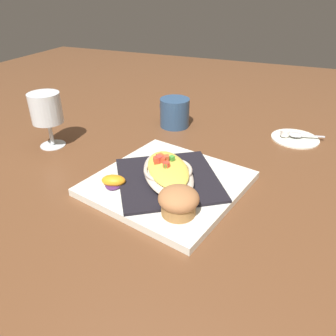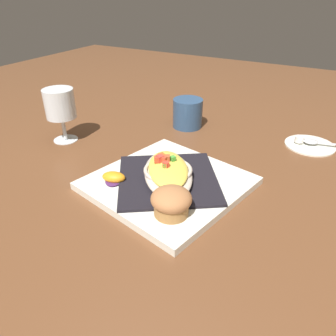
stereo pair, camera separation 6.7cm
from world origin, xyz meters
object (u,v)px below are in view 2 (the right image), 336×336
object	(u,v)px
creamer_cup_0	(299,139)
creamer_saucer	(310,145)
spoon	(312,142)
stemmed_glass	(60,106)
square_plate	(168,183)
muffin	(171,202)
orange_garnish	(114,178)
gratin_dish	(168,171)
coffee_mug	(187,114)

from	to	relation	value
creamer_cup_0	creamer_saucer	bearing A→B (deg)	101.95
creamer_saucer	spoon	xyz separation A→B (m)	(-0.00, 0.00, 0.01)
stemmed_glass	creamer_cup_0	size ratio (longest dim) A/B	5.98
square_plate	muffin	size ratio (longest dim) A/B	3.93
square_plate	orange_garnish	size ratio (longest dim) A/B	5.18
gratin_dish	stemmed_glass	world-z (taller)	stemmed_glass
square_plate	stemmed_glass	xyz separation A→B (m)	(-0.07, -0.36, 0.09)
stemmed_glass	creamer_cup_0	xyz separation A→B (m)	(-0.28, 0.57, -0.08)
orange_garnish	spoon	world-z (taller)	orange_garnish
square_plate	stemmed_glass	bearing A→B (deg)	-100.43
muffin	spoon	bearing A→B (deg)	158.25
gratin_dish	square_plate	bearing A→B (deg)	69.51
muffin	coffee_mug	distance (m)	0.45
creamer_saucer	creamer_cup_0	world-z (taller)	creamer_cup_0
coffee_mug	muffin	bearing A→B (deg)	22.35
stemmed_glass	spoon	world-z (taller)	stemmed_glass
stemmed_glass	coffee_mug	bearing A→B (deg)	134.90
orange_garnish	stemmed_glass	world-z (taller)	stemmed_glass
orange_garnish	spoon	size ratio (longest dim) A/B	0.58
coffee_mug	spoon	distance (m)	0.35
square_plate	stemmed_glass	world-z (taller)	stemmed_glass
square_plate	spoon	world-z (taller)	spoon
spoon	creamer_cup_0	distance (m)	0.03
muffin	orange_garnish	distance (m)	0.16
creamer_saucer	gratin_dish	bearing A→B (deg)	-33.75
muffin	spoon	size ratio (longest dim) A/B	0.77
square_plate	coffee_mug	world-z (taller)	coffee_mug
square_plate	orange_garnish	distance (m)	0.12
muffin	creamer_saucer	bearing A→B (deg)	158.63
gratin_dish	coffee_mug	distance (m)	0.34
stemmed_glass	creamer_saucer	xyz separation A→B (m)	(-0.29, 0.60, -0.09)
muffin	orange_garnish	xyz separation A→B (m)	(-0.04, -0.16, -0.02)
orange_garnish	creamer_cup_0	size ratio (longest dim) A/B	2.35
square_plate	coffee_mug	bearing A→B (deg)	-160.89
gratin_dish	spoon	size ratio (longest dim) A/B	2.21
gratin_dish	creamer_saucer	world-z (taller)	gratin_dish
square_plate	creamer_cup_0	xyz separation A→B (m)	(-0.35, 0.21, 0.01)
square_plate	orange_garnish	bearing A→B (deg)	-58.11
muffin	orange_garnish	bearing A→B (deg)	-103.09
gratin_dish	muffin	bearing A→B (deg)	32.04
square_plate	muffin	bearing A→B (deg)	31.95
muffin	stemmed_glass	world-z (taller)	stemmed_glass
muffin	spoon	distance (m)	0.49
creamer_saucer	creamer_cup_0	xyz separation A→B (m)	(0.01, -0.03, 0.01)
coffee_mug	spoon	xyz separation A→B (m)	(-0.04, 0.35, -0.03)
gratin_dish	creamer_cup_0	distance (m)	0.41
muffin	orange_garnish	size ratio (longest dim) A/B	1.32
creamer_cup_0	coffee_mug	bearing A→B (deg)	-84.22
orange_garnish	creamer_cup_0	bearing A→B (deg)	143.29
coffee_mug	creamer_cup_0	xyz separation A→B (m)	(-0.03, 0.32, -0.02)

